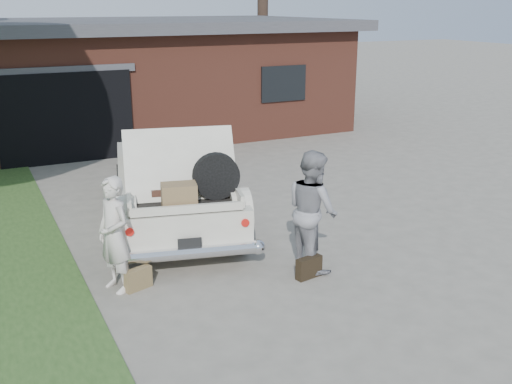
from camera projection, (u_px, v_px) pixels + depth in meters
name	position (u px, v px, depth m)	size (l,w,h in m)	color
ground	(274.00, 276.00, 8.64)	(90.00, 90.00, 0.00)	gray
house	(128.00, 75.00, 18.37)	(12.80, 7.80, 3.30)	brown
sedan	(173.00, 181.00, 10.63)	(3.07, 5.38, 1.96)	silver
woman_left	(114.00, 235.00, 7.99)	(0.58, 0.38, 1.60)	beige
woman_right	(312.00, 210.00, 8.69)	(0.86, 0.67, 1.78)	gray
suitcase_left	(138.00, 279.00, 8.20)	(0.39, 0.12, 0.30)	olive
suitcase_right	(309.00, 267.00, 8.54)	(0.40, 0.13, 0.31)	black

